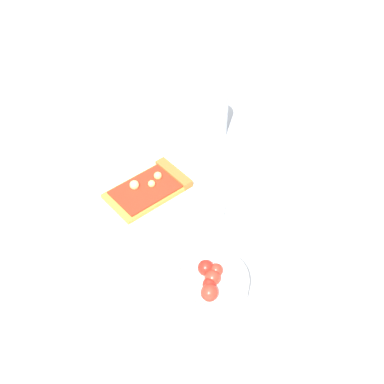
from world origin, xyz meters
The scene contains 5 objects.
ground_plane centered at (0.00, 0.00, 0.00)m, with size 2.40×2.40×0.00m, color silver.
plate centered at (0.02, -0.03, 0.01)m, with size 0.24×0.24×0.01m, color silver.
pizza_slice_main centered at (0.03, 0.00, 0.02)m, with size 0.15×0.09×0.02m.
salad_bowl centered at (-0.04, -0.23, 0.03)m, with size 0.11×0.11×0.07m.
soda_glass centered at (0.23, 0.07, 0.05)m, with size 0.08×0.08×0.10m.
Camera 1 is at (-0.35, -0.54, 0.67)m, focal length 47.66 mm.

